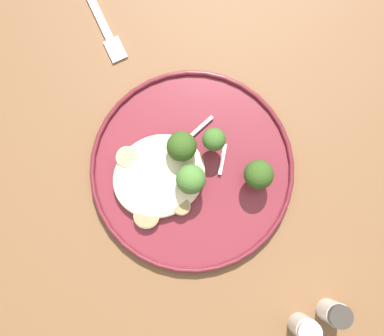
{
  "coord_description": "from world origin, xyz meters",
  "views": [
    {
      "loc": [
        -0.02,
        -0.07,
        1.44
      ],
      "look_at": [
        0.02,
        0.02,
        0.76
      ],
      "focal_mm": 46.17,
      "sensor_mm": 36.0,
      "label": 1
    }
  ],
  "objects_px": {
    "broccoli_floret_small_sprig": "(182,147)",
    "salt_shaker": "(305,328)",
    "seared_scallop_center_golden": "(147,216)",
    "seared_scallop_large_seared": "(128,158)",
    "broccoli_floret_right_tilted": "(259,175)",
    "dinner_plate": "(192,169)",
    "broccoli_floret_left_leaning": "(214,140)",
    "pepper_shaker": "(334,313)",
    "seared_scallop_rear_pale": "(157,175)",
    "broccoli_floret_split_head": "(191,179)",
    "seared_scallop_tilted_round": "(181,206)",
    "dinner_fork": "(100,10)"
  },
  "relations": [
    {
      "from": "seared_scallop_tilted_round",
      "to": "dinner_fork",
      "type": "height_order",
      "value": "seared_scallop_tilted_round"
    },
    {
      "from": "broccoli_floret_left_leaning",
      "to": "pepper_shaker",
      "type": "distance_m",
      "value": 0.28
    },
    {
      "from": "broccoli_floret_left_leaning",
      "to": "seared_scallop_rear_pale",
      "type": "bearing_deg",
      "value": -176.22
    },
    {
      "from": "broccoli_floret_split_head",
      "to": "seared_scallop_center_golden",
      "type": "bearing_deg",
      "value": -167.74
    },
    {
      "from": "seared_scallop_center_golden",
      "to": "broccoli_floret_small_sprig",
      "type": "bearing_deg",
      "value": 36.16
    },
    {
      "from": "dinner_fork",
      "to": "seared_scallop_large_seared",
      "type": "bearing_deg",
      "value": -103.55
    },
    {
      "from": "broccoli_floret_right_tilted",
      "to": "seared_scallop_center_golden",
      "type": "bearing_deg",
      "value": 173.63
    },
    {
      "from": "dinner_plate",
      "to": "seared_scallop_center_golden",
      "type": "bearing_deg",
      "value": -158.95
    },
    {
      "from": "seared_scallop_center_golden",
      "to": "seared_scallop_rear_pale",
      "type": "relative_size",
      "value": 1.23
    },
    {
      "from": "dinner_plate",
      "to": "broccoli_floret_right_tilted",
      "type": "height_order",
      "value": "broccoli_floret_right_tilted"
    },
    {
      "from": "seared_scallop_large_seared",
      "to": "broccoli_floret_left_leaning",
      "type": "height_order",
      "value": "broccoli_floret_left_leaning"
    },
    {
      "from": "dinner_plate",
      "to": "pepper_shaker",
      "type": "distance_m",
      "value": 0.27
    },
    {
      "from": "broccoli_floret_left_leaning",
      "to": "pepper_shaker",
      "type": "bearing_deg",
      "value": -81.35
    },
    {
      "from": "broccoli_floret_split_head",
      "to": "broccoli_floret_small_sprig",
      "type": "relative_size",
      "value": 0.99
    },
    {
      "from": "broccoli_floret_right_tilted",
      "to": "salt_shaker",
      "type": "distance_m",
      "value": 0.21
    },
    {
      "from": "broccoli_floret_left_leaning",
      "to": "pepper_shaker",
      "type": "xyz_separation_m",
      "value": [
        0.04,
        -0.28,
        -0.01
      ]
    },
    {
      "from": "seared_scallop_rear_pale",
      "to": "broccoli_floret_split_head",
      "type": "xyz_separation_m",
      "value": [
        0.04,
        -0.03,
        0.03
      ]
    },
    {
      "from": "broccoli_floret_right_tilted",
      "to": "dinner_plate",
      "type": "bearing_deg",
      "value": 145.81
    },
    {
      "from": "dinner_plate",
      "to": "salt_shaker",
      "type": "relative_size",
      "value": 4.33
    },
    {
      "from": "broccoli_floret_left_leaning",
      "to": "pepper_shaker",
      "type": "height_order",
      "value": "pepper_shaker"
    },
    {
      "from": "broccoli_floret_split_head",
      "to": "pepper_shaker",
      "type": "relative_size",
      "value": 0.92
    },
    {
      "from": "broccoli_floret_left_leaning",
      "to": "broccoli_floret_split_head",
      "type": "xyz_separation_m",
      "value": [
        -0.05,
        -0.03,
        0.0
      ]
    },
    {
      "from": "broccoli_floret_small_sprig",
      "to": "seared_scallop_tilted_round",
      "type": "bearing_deg",
      "value": -116.17
    },
    {
      "from": "broccoli_floret_right_tilted",
      "to": "broccoli_floret_split_head",
      "type": "bearing_deg",
      "value": 157.93
    },
    {
      "from": "seared_scallop_tilted_round",
      "to": "broccoli_floret_small_sprig",
      "type": "relative_size",
      "value": 0.41
    },
    {
      "from": "dinner_plate",
      "to": "broccoli_floret_small_sprig",
      "type": "xyz_separation_m",
      "value": [
        -0.0,
        0.03,
        0.04
      ]
    },
    {
      "from": "seared_scallop_large_seared",
      "to": "pepper_shaker",
      "type": "xyz_separation_m",
      "value": [
        0.16,
        -0.31,
        0.01
      ]
    },
    {
      "from": "pepper_shaker",
      "to": "dinner_plate",
      "type": "bearing_deg",
      "value": 108.01
    },
    {
      "from": "dinner_plate",
      "to": "seared_scallop_tilted_round",
      "type": "bearing_deg",
      "value": -130.88
    },
    {
      "from": "seared_scallop_large_seared",
      "to": "pepper_shaker",
      "type": "height_order",
      "value": "pepper_shaker"
    },
    {
      "from": "seared_scallop_rear_pale",
      "to": "broccoli_floret_left_leaning",
      "type": "relative_size",
      "value": 0.52
    },
    {
      "from": "seared_scallop_center_golden",
      "to": "seared_scallop_large_seared",
      "type": "relative_size",
      "value": 1.12
    },
    {
      "from": "dinner_fork",
      "to": "pepper_shaker",
      "type": "height_order",
      "value": "pepper_shaker"
    },
    {
      "from": "seared_scallop_large_seared",
      "to": "salt_shaker",
      "type": "bearing_deg",
      "value": -69.62
    },
    {
      "from": "seared_scallop_rear_pale",
      "to": "seared_scallop_tilted_round",
      "type": "distance_m",
      "value": 0.06
    },
    {
      "from": "seared_scallop_center_golden",
      "to": "broccoli_floret_small_sprig",
      "type": "relative_size",
      "value": 0.57
    },
    {
      "from": "salt_shaker",
      "to": "pepper_shaker",
      "type": "relative_size",
      "value": 1.0
    },
    {
      "from": "seared_scallop_large_seared",
      "to": "broccoli_floret_left_leaning",
      "type": "distance_m",
      "value": 0.12
    },
    {
      "from": "seared_scallop_tilted_round",
      "to": "broccoli_floret_right_tilted",
      "type": "distance_m",
      "value": 0.11
    },
    {
      "from": "broccoli_floret_small_sprig",
      "to": "salt_shaker",
      "type": "bearing_deg",
      "value": -81.71
    },
    {
      "from": "dinner_plate",
      "to": "broccoli_floret_left_leaning",
      "type": "distance_m",
      "value": 0.06
    },
    {
      "from": "dinner_plate",
      "to": "broccoli_floret_split_head",
      "type": "height_order",
      "value": "broccoli_floret_split_head"
    },
    {
      "from": "broccoli_floret_left_leaning",
      "to": "seared_scallop_tilted_round",
      "type": "bearing_deg",
      "value": -142.37
    },
    {
      "from": "seared_scallop_center_golden",
      "to": "salt_shaker",
      "type": "bearing_deg",
      "value": -60.84
    },
    {
      "from": "seared_scallop_tilted_round",
      "to": "seared_scallop_center_golden",
      "type": "bearing_deg",
      "value": 169.38
    },
    {
      "from": "seared_scallop_tilted_round",
      "to": "broccoli_floret_split_head",
      "type": "xyz_separation_m",
      "value": [
        0.03,
        0.03,
        0.03
      ]
    },
    {
      "from": "broccoli_floret_split_head",
      "to": "dinner_fork",
      "type": "height_order",
      "value": "broccoli_floret_split_head"
    },
    {
      "from": "seared_scallop_center_golden",
      "to": "seared_scallop_rear_pale",
      "type": "distance_m",
      "value": 0.06
    },
    {
      "from": "seared_scallop_center_golden",
      "to": "broccoli_floret_left_leaning",
      "type": "height_order",
      "value": "broccoli_floret_left_leaning"
    },
    {
      "from": "broccoli_floret_small_sprig",
      "to": "broccoli_floret_right_tilted",
      "type": "distance_m",
      "value": 0.11
    }
  ]
}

